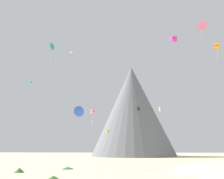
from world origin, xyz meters
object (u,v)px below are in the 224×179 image
(kite_pink_mid, at_px, (93,111))
(bush_near_right, at_px, (219,175))
(kite_orange_high, at_px, (217,46))
(kite_black_mid, at_px, (138,109))
(rock_massif, at_px, (131,112))
(kite_yellow_mid, at_px, (159,109))
(kite_teal_high, at_px, (52,47))
(kite_rainbow_high, at_px, (202,26))
(kite_magenta_high, at_px, (173,39))
(kite_lime_low, at_px, (107,131))
(bush_near_left, at_px, (53,177))
(bush_far_right, at_px, (68,168))
(kite_white_high, at_px, (71,54))
(kite_blue_low, at_px, (79,111))
(bush_mid_center, at_px, (19,170))
(kite_cyan_mid, at_px, (31,82))
(bush_far_left, at_px, (222,178))

(kite_pink_mid, bearing_deg, bush_near_right, -99.60)
(kite_orange_high, xyz_separation_m, kite_black_mid, (-17.95, 28.61, -9.88))
(rock_massif, bearing_deg, kite_yellow_mid, -75.88)
(kite_orange_high, relative_size, kite_teal_high, 0.83)
(kite_rainbow_high, height_order, kite_magenta_high, kite_rainbow_high)
(bush_near_right, relative_size, kite_teal_high, 0.44)
(rock_massif, relative_size, kite_orange_high, 12.69)
(kite_rainbow_high, bearing_deg, kite_teal_high, 10.08)
(kite_lime_low, distance_m, kite_teal_high, 35.14)
(bush_near_left, distance_m, kite_rainbow_high, 44.82)
(bush_far_right, relative_size, kite_lime_low, 1.80)
(kite_white_high, distance_m, kite_blue_low, 35.10)
(kite_rainbow_high, distance_m, kite_yellow_mid, 40.70)
(kite_orange_high, bearing_deg, bush_mid_center, -47.96)
(kite_white_high, distance_m, kite_rainbow_high, 45.11)
(kite_lime_low, bearing_deg, kite_blue_low, 142.06)
(bush_near_left, height_order, kite_cyan_mid, kite_cyan_mid)
(rock_massif, xyz_separation_m, kite_teal_high, (-23.48, -70.79, 7.69))
(bush_near_right, bearing_deg, kite_blue_low, 155.27)
(kite_lime_low, bearing_deg, kite_rainbow_high, -173.15)
(kite_pink_mid, height_order, kite_magenta_high, kite_magenta_high)
(bush_mid_center, relative_size, kite_lime_low, 1.32)
(bush_near_left, distance_m, bush_near_right, 24.59)
(kite_teal_high, bearing_deg, bush_far_right, 63.40)
(bush_far_right, distance_m, kite_white_high, 44.49)
(bush_near_right, xyz_separation_m, rock_massif, (-11.63, 89.84, 24.47))
(kite_lime_low, relative_size, kite_magenta_high, 0.30)
(rock_massif, distance_m, kite_teal_high, 74.98)
(bush_mid_center, relative_size, kite_pink_mid, 0.36)
(kite_orange_high, distance_m, kite_blue_low, 36.66)
(kite_magenta_high, bearing_deg, rock_massif, 79.57)
(rock_massif, xyz_separation_m, kite_pink_mid, (-14.46, -50.87, -7.93))
(kite_rainbow_high, bearing_deg, kite_yellow_mid, -59.17)
(kite_white_high, bearing_deg, kite_blue_low, -16.06)
(kite_white_high, height_order, kite_black_mid, kite_white_high)
(bush_near_right, height_order, bush_far_right, bush_near_right)
(kite_cyan_mid, height_order, kite_magenta_high, kite_magenta_high)
(kite_black_mid, xyz_separation_m, kite_blue_low, (-15.01, -30.61, -6.05))
(kite_white_high, bearing_deg, rock_massif, 120.81)
(kite_black_mid, xyz_separation_m, kite_yellow_mid, (8.44, 6.41, 0.77))
(bush_near_right, height_order, rock_massif, rock_massif)
(kite_white_high, bearing_deg, bush_far_left, 4.00)
(bush_near_left, distance_m, kite_teal_high, 41.04)
(kite_cyan_mid, height_order, kite_teal_high, kite_teal_high)
(kite_lime_low, bearing_deg, bush_mid_center, 131.29)
(kite_cyan_mid, height_order, kite_black_mid, kite_cyan_mid)
(kite_cyan_mid, xyz_separation_m, kite_teal_high, (9.65, -9.33, 7.63))
(bush_mid_center, distance_m, kite_blue_low, 16.44)
(kite_cyan_mid, bearing_deg, kite_black_mid, 37.83)
(bush_mid_center, distance_m, kite_white_high, 47.87)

